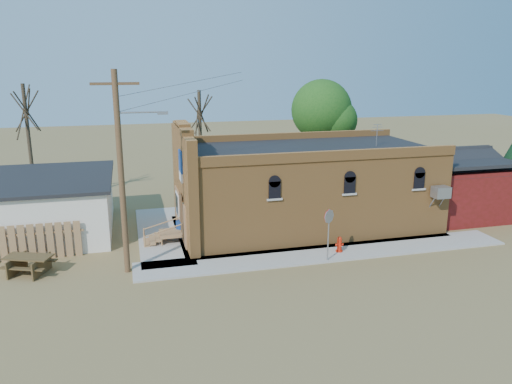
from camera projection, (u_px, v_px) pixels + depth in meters
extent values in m
plane|color=olive|center=(306.00, 264.00, 23.65)|extent=(120.00, 120.00, 0.00)
cube|color=#9E9991|center=(328.00, 253.00, 24.85)|extent=(19.00, 2.20, 0.08)
cube|color=#9E9991|center=(162.00, 234.00, 27.72)|extent=(2.60, 10.00, 0.08)
cube|color=#B07136|center=(307.00, 188.00, 28.73)|extent=(14.00, 7.00, 4.50)
cube|color=black|center=(308.00, 149.00, 28.15)|extent=(13.80, 6.80, 0.12)
cube|color=#B07136|center=(185.00, 184.00, 26.86)|extent=(0.50, 7.40, 5.80)
cube|color=#164097|center=(181.00, 169.00, 25.38)|extent=(0.08, 1.10, 1.56)
cube|color=gray|center=(441.00, 192.00, 26.43)|extent=(0.85, 0.65, 0.60)
cube|color=#4E130D|center=(449.00, 189.00, 31.22)|extent=(5.00, 6.00, 3.20)
cylinder|color=#4C2E1E|center=(121.00, 175.00, 21.64)|extent=(0.26, 0.26, 9.00)
cube|color=#4C2E1E|center=(115.00, 84.00, 20.67)|extent=(2.00, 0.12, 0.12)
cylinder|color=gray|center=(139.00, 112.00, 21.19)|extent=(1.80, 0.08, 0.08)
cube|color=gray|center=(163.00, 113.00, 21.45)|extent=(0.45, 0.22, 0.14)
cylinder|color=#403524|center=(200.00, 146.00, 34.16)|extent=(0.24, 0.24, 7.50)
cylinder|color=#403524|center=(30.00, 146.00, 32.34)|extent=(0.24, 0.24, 8.00)
cylinder|color=#403524|center=(320.00, 148.00, 36.98)|extent=(0.28, 0.28, 6.30)
sphere|color=#1A4B15|center=(321.00, 110.00, 36.28)|extent=(4.40, 4.40, 4.40)
cylinder|color=red|center=(339.00, 251.00, 24.97)|extent=(0.45, 0.45, 0.06)
cylinder|color=red|center=(339.00, 245.00, 24.89)|extent=(0.31, 0.31, 0.59)
sphere|color=red|center=(340.00, 239.00, 24.81)|extent=(0.24, 0.24, 0.24)
cylinder|color=red|center=(341.00, 246.00, 24.74)|extent=(0.15, 0.16, 0.11)
cylinder|color=red|center=(337.00, 245.00, 24.85)|extent=(0.16, 0.15, 0.11)
cylinder|color=red|center=(342.00, 244.00, 24.92)|extent=(0.16, 0.15, 0.11)
cylinder|color=gray|center=(328.00, 237.00, 23.61)|extent=(0.07, 0.07, 2.29)
cylinder|color=gray|center=(329.00, 216.00, 23.33)|extent=(0.61, 0.38, 0.69)
cylinder|color=#A40911|center=(329.00, 216.00, 23.37)|extent=(0.61, 0.38, 0.69)
cylinder|color=navy|center=(182.00, 229.00, 26.97)|extent=(0.64, 0.64, 0.91)
cube|color=#4C391E|center=(15.00, 265.00, 22.51)|extent=(0.65, 1.50, 0.79)
cube|color=#4C391E|center=(43.00, 266.00, 22.35)|extent=(0.65, 1.50, 0.79)
cube|color=#4C391E|center=(28.00, 257.00, 22.32)|extent=(2.23, 1.59, 0.07)
cube|color=#4C391E|center=(21.00, 269.00, 21.81)|extent=(2.00, 1.01, 0.06)
cube|color=#4C391E|center=(37.00, 259.00, 23.00)|extent=(2.00, 1.01, 0.06)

